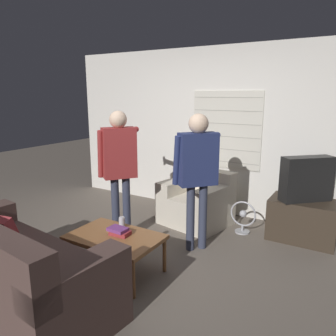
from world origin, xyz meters
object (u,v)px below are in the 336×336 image
object	(u,v)px
armchair_beige	(197,202)
soda_can	(122,222)
person_left_standing	(119,160)
person_right_standing	(197,165)
couch_blue	(12,270)
book_stack	(119,231)
tv	(306,179)
floor_fan	(243,217)
coffee_table	(115,239)
spare_remote	(114,230)

from	to	relation	value
armchair_beige	soda_can	xyz separation A→B (m)	(-0.20, -1.48, 0.16)
person_left_standing	person_right_standing	xyz separation A→B (m)	(0.95, 0.25, -0.01)
couch_blue	book_stack	world-z (taller)	couch_blue
soda_can	person_left_standing	bearing A→B (deg)	130.03
couch_blue	tv	world-z (taller)	tv
armchair_beige	couch_blue	bearing A→B (deg)	88.64
armchair_beige	book_stack	xyz separation A→B (m)	(-0.11, -1.64, 0.14)
person_right_standing	floor_fan	size ratio (longest dim) A/B	3.69
coffee_table	tv	size ratio (longest dim) A/B	1.57
person_left_standing	book_stack	distance (m)	1.01
tv	soda_can	world-z (taller)	tv
person_left_standing	spare_remote	bearing A→B (deg)	-109.43
book_stack	person_right_standing	bearing A→B (deg)	62.86
book_stack	couch_blue	bearing A→B (deg)	-115.57
floor_fan	person_left_standing	bearing A→B (deg)	-142.27
coffee_table	person_right_standing	distance (m)	1.25
armchair_beige	tv	xyz separation A→B (m)	(1.42, 0.18, 0.50)
coffee_table	armchair_beige	bearing A→B (deg)	85.51
book_stack	soda_can	world-z (taller)	soda_can
coffee_table	spare_remote	distance (m)	0.14
couch_blue	person_right_standing	world-z (taller)	person_right_standing
armchair_beige	person_left_standing	bearing A→B (deg)	69.74
soda_can	spare_remote	bearing A→B (deg)	-101.66
coffee_table	soda_can	size ratio (longest dim) A/B	7.57
couch_blue	person_left_standing	size ratio (longest dim) A/B	1.25
coffee_table	book_stack	distance (m)	0.09
coffee_table	spare_remote	size ratio (longest dim) A/B	7.79
person_left_standing	spare_remote	world-z (taller)	person_left_standing
coffee_table	floor_fan	size ratio (longest dim) A/B	2.14
floor_fan	coffee_table	bearing A→B (deg)	-116.07
armchair_beige	coffee_table	bearing A→B (deg)	96.28
floor_fan	person_right_standing	bearing A→B (deg)	-114.42
soda_can	spare_remote	size ratio (longest dim) A/B	1.03
floor_fan	tv	bearing A→B (deg)	14.04
coffee_table	book_stack	bearing A→B (deg)	57.96
soda_can	coffee_table	bearing A→B (deg)	-71.87
person_right_standing	soda_can	distance (m)	1.08
couch_blue	spare_remote	bearing A→B (deg)	77.31
tv	spare_remote	distance (m)	2.44
book_stack	floor_fan	distance (m)	1.84
spare_remote	book_stack	bearing A→B (deg)	18.51
tv	book_stack	xyz separation A→B (m)	(-1.52, -1.82, -0.36)
coffee_table	floor_fan	xyz separation A→B (m)	(0.82, 1.68, -0.15)
tv	couch_blue	bearing A→B (deg)	10.96
tv	soda_can	distance (m)	2.34
couch_blue	floor_fan	bearing A→B (deg)	70.25
coffee_table	tv	world-z (taller)	tv
couch_blue	book_stack	bearing A→B (deg)	70.47
coffee_table	person_left_standing	world-z (taller)	person_left_standing
coffee_table	tv	bearing A→B (deg)	50.27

